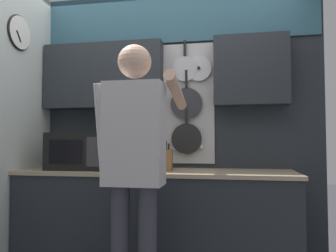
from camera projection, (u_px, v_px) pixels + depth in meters
The scene contains 6 objects.
base_cabinet_counter at pixel (155, 228), 2.66m from camera, with size 2.24×0.62×0.93m.
back_wall_unit at pixel (160, 104), 2.99m from camera, with size 2.81×0.20×2.55m.
microwave at pixel (82, 151), 2.79m from camera, with size 0.51×0.38×0.31m.
knife_block at pixel (165, 160), 2.65m from camera, with size 0.12×0.16×0.25m.
utensil_crock at pixel (144, 160), 2.69m from camera, with size 0.12×0.12×0.35m.
person at pixel (135, 154), 2.13m from camera, with size 0.54×0.69×1.80m.
Camera 1 is at (0.59, -2.64, 1.17)m, focal length 35.00 mm.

